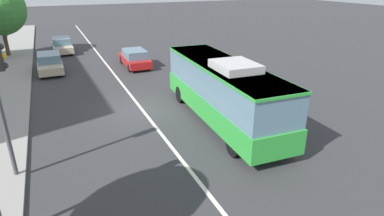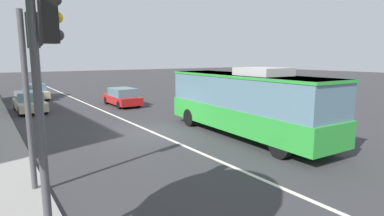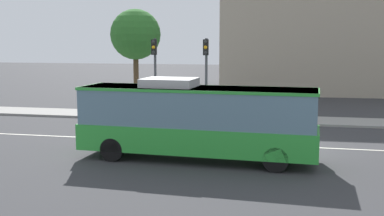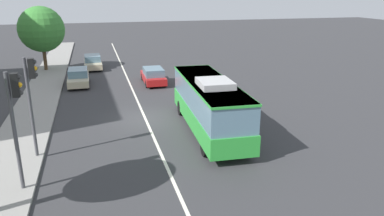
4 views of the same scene
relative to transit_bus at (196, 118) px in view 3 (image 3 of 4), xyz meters
name	(u,v)px [view 3 (image 3 of 4)]	position (x,y,z in m)	size (l,w,h in m)	color
ground_plane	(278,146)	(3.31, 3.43, -1.81)	(160.00, 160.00, 0.00)	#333335
sidewalk_kerb	(281,120)	(3.31, 10.86, -1.74)	(80.00, 3.03, 0.14)	gray
lane_centre_line	(278,146)	(3.31, 3.43, -1.80)	(76.00, 0.16, 0.01)	silver
transit_bus	(196,118)	(0.00, 0.00, 0.00)	(10.11, 2.97, 3.46)	green
traffic_light_near_corner	(155,64)	(-4.65, 9.66, 1.75)	(0.34, 0.62, 5.20)	#47474C
traffic_light_mid_block	(206,65)	(-1.32, 9.50, 1.75)	(0.33, 0.62, 5.20)	#47474C
street_tree_kerbside_centre	(135,35)	(-6.64, 11.88, 3.63)	(3.43, 3.43, 7.20)	#4C3823
office_block_background	(328,7)	(7.30, 31.53, 6.69)	(21.13, 14.39, 17.00)	tan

